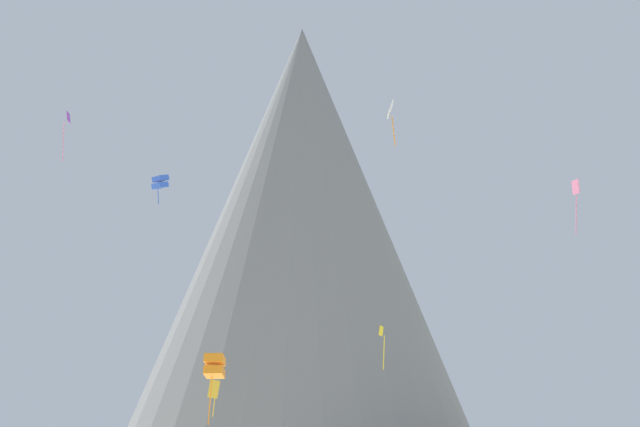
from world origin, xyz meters
TOP-DOWN VIEW (x-y plane):
  - rock_massif at (0.02, 89.15)m, footprint 60.85×67.09m
  - kite_violet_high at (-25.59, 46.29)m, footprint 0.55×0.89m
  - kite_orange_low at (-8.74, 23.03)m, footprint 1.44×1.52m
  - kite_yellow_low at (6.27, 47.50)m, footprint 0.62×0.64m
  - kite_gold_low at (-9.54, 38.68)m, footprint 1.10×0.73m
  - kite_pink_mid at (18.50, 26.35)m, footprint 0.56×1.13m
  - kite_white_high at (4.88, 30.59)m, footprint 0.74×1.01m
  - kite_blue_high at (-16.29, 49.01)m, footprint 1.84×1.85m

SIDE VIEW (x-z plane):
  - kite_gold_low at x=-9.54m, z-range 5.93..9.06m
  - kite_orange_low at x=-8.74m, z-range 5.82..10.45m
  - kite_yellow_low at x=6.27m, z-range 11.01..15.31m
  - kite_pink_mid at x=18.50m, z-range 19.68..24.08m
  - rock_massif at x=0.02m, z-range -6.02..62.64m
  - kite_blue_high at x=-16.29m, z-range 27.65..30.82m
  - kite_white_high at x=4.88m, z-range 28.01..31.96m
  - kite_violet_high at x=-25.59m, z-range 31.51..36.81m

